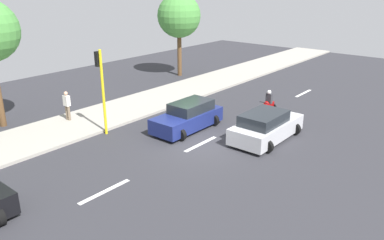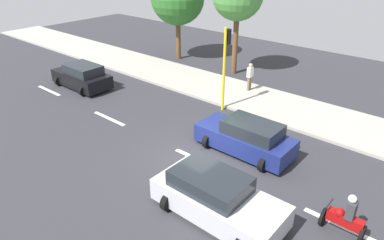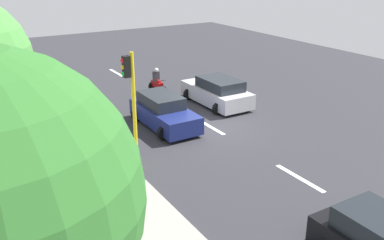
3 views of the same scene
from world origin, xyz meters
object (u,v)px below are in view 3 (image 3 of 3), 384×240
(pedestrian_near_signal, at_px, (54,164))
(car_dark_blue, at_px, (164,112))
(car_silver, at_px, (217,92))
(motorcycle, at_px, (157,83))
(traffic_light_corner, at_px, (131,95))

(pedestrian_near_signal, bearing_deg, car_dark_blue, -149.29)
(car_silver, bearing_deg, motorcycle, -62.22)
(car_dark_blue, xyz_separation_m, motorcycle, (-2.15, -4.95, -0.07))
(pedestrian_near_signal, bearing_deg, motorcycle, -133.76)
(car_silver, height_order, traffic_light_corner, traffic_light_corner)
(car_silver, distance_m, motorcycle, 4.02)
(motorcycle, distance_m, pedestrian_near_signal, 11.81)
(car_dark_blue, relative_size, motorcycle, 2.80)
(car_dark_blue, bearing_deg, motorcycle, -113.46)
(car_dark_blue, height_order, pedestrian_near_signal, pedestrian_near_signal)
(car_silver, xyz_separation_m, pedestrian_near_signal, (10.04, 4.96, 0.35))
(car_silver, relative_size, car_dark_blue, 1.04)
(motorcycle, xyz_separation_m, traffic_light_corner, (5.15, 8.28, 2.29))
(pedestrian_near_signal, xyz_separation_m, traffic_light_corner, (-3.01, -0.24, 1.87))
(car_silver, distance_m, car_dark_blue, 4.26)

